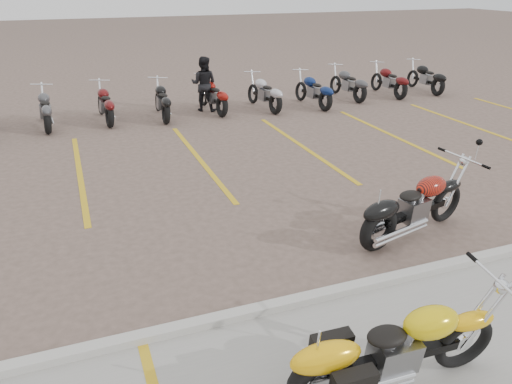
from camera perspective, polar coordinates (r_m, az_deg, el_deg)
ground at (r=8.39m, az=0.57°, el=-4.83°), size 100.00×100.00×0.00m
curb at (r=6.82m, az=6.85°, el=-11.81°), size 60.00×0.18×0.12m
parking_stripes at (r=11.89m, az=-6.49°, el=3.77°), size 38.00×5.50×0.01m
yellow_cruiser at (r=5.48m, az=14.99°, el=-17.00°), size 2.40×0.37×0.99m
flame_cruiser at (r=8.49m, az=17.28°, el=-1.89°), size 2.38×0.74×1.00m
person_b at (r=16.19m, az=-5.98°, el=12.18°), size 1.04×0.98×1.71m
bg_bike_row at (r=15.55m, az=-10.84°, el=10.29°), size 20.50×2.02×1.10m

